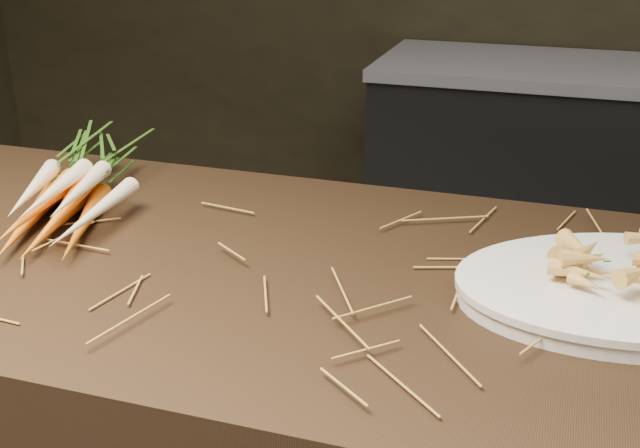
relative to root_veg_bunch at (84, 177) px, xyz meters
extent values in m
cube|color=black|center=(0.99, 1.76, -0.54)|extent=(1.80, 0.60, 0.80)
cone|color=orange|center=(-0.01, -0.14, -0.03)|extent=(0.12, 0.26, 0.03)
cone|color=orange|center=(0.03, -0.13, -0.03)|extent=(0.10, 0.27, 0.03)
cone|color=orange|center=(0.07, -0.11, -0.03)|extent=(0.13, 0.26, 0.03)
cone|color=orange|center=(0.01, -0.14, 0.00)|extent=(0.09, 0.27, 0.03)
cone|color=orange|center=(0.05, -0.13, 0.00)|extent=(0.11, 0.26, 0.03)
cone|color=beige|center=(0.00, -0.12, 0.02)|extent=(0.12, 0.24, 0.04)
cone|color=beige|center=(0.04, -0.12, 0.02)|extent=(0.08, 0.25, 0.04)
cone|color=beige|center=(0.07, -0.11, 0.02)|extent=(0.10, 0.25, 0.04)
cone|color=beige|center=(0.10, -0.13, 0.00)|extent=(0.05, 0.25, 0.03)
ellipsoid|color=#315C15|center=(-0.03, 0.09, 0.00)|extent=(0.21, 0.26, 0.09)
camera|label=1|loc=(0.75, -1.05, 0.43)|focal=45.00mm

